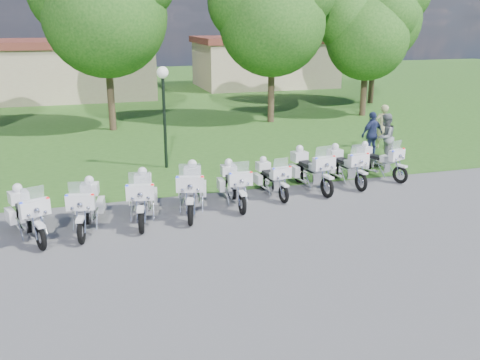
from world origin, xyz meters
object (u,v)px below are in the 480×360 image
object	(u,v)px
motorcycle_6	(311,169)
bystander_a	(382,127)
motorcycle_3	(192,189)
motorcycle_5	(272,178)
lamp_post	(163,92)
bystander_c	(372,135)
motorcycle_2	(142,197)
bystander_b	(385,138)
motorcycle_4	(234,184)
motorcycle_0	(28,214)
motorcycle_1	(86,206)
motorcycle_8	(379,161)
motorcycle_7	(346,165)

from	to	relation	value
motorcycle_6	bystander_a	distance (m)	7.10
motorcycle_3	motorcycle_5	bearing A→B (deg)	-149.41
motorcycle_6	motorcycle_3	bearing A→B (deg)	6.51
lamp_post	bystander_c	xyz separation A→B (m)	(8.53, -0.81, -2.01)
bystander_a	bystander_c	xyz separation A→B (m)	(-1.23, -1.22, -0.03)
bystander_a	motorcycle_2	bearing A→B (deg)	36.96
bystander_b	motorcycle_3	bearing A→B (deg)	-11.72
motorcycle_3	motorcycle_4	bearing A→B (deg)	-152.58
motorcycle_0	bystander_a	size ratio (longest dim) A/B	1.18
motorcycle_4	bystander_c	world-z (taller)	bystander_c
motorcycle_2	bystander_a	distance (m)	12.73
bystander_c	motorcycle_0	bearing A→B (deg)	7.48
motorcycle_0	motorcycle_4	size ratio (longest dim) A/B	0.98
lamp_post	bystander_b	xyz separation A→B (m)	(8.70, -1.54, -1.99)
motorcycle_1	lamp_post	world-z (taller)	lamp_post
motorcycle_0	motorcycle_6	bearing A→B (deg)	171.29
motorcycle_3	motorcycle_8	distance (m)	7.50
motorcycle_1	motorcycle_7	distance (m)	9.02
motorcycle_8	bystander_b	bearing A→B (deg)	-146.84
bystander_c	motorcycle_7	bearing A→B (deg)	34.09
bystander_b	bystander_c	distance (m)	0.75
lamp_post	motorcycle_0	bearing A→B (deg)	-128.32
motorcycle_5	lamp_post	distance (m)	5.67
motorcycle_5	motorcycle_6	bearing A→B (deg)	-177.33
motorcycle_2	bystander_a	world-z (taller)	bystander_a
motorcycle_1	bystander_c	distance (m)	12.63
motorcycle_0	motorcycle_7	bearing A→B (deg)	171.00
bystander_a	motorcycle_8	bearing A→B (deg)	67.59
motorcycle_1	motorcycle_5	size ratio (longest dim) A/B	1.13
motorcycle_1	motorcycle_7	size ratio (longest dim) A/B	1.02
lamp_post	motorcycle_8	bearing A→B (deg)	-26.17
motorcycle_2	bystander_c	xyz separation A→B (m)	(10.09, 4.60, 0.26)
motorcycle_4	bystander_b	distance (m)	8.06
motorcycle_1	motorcycle_6	xyz separation A→B (m)	(7.40, 1.58, 0.02)
motorcycle_8	bystander_a	size ratio (longest dim) A/B	1.09
motorcycle_8	lamp_post	world-z (taller)	lamp_post
motorcycle_1	motorcycle_6	distance (m)	7.57
motorcycle_2	motorcycle_3	size ratio (longest dim) A/B	0.98
bystander_a	motorcycle_3	bearing A→B (deg)	39.43
motorcycle_4	bystander_b	world-z (taller)	bystander_b
motorcycle_8	bystander_b	xyz separation A→B (m)	(1.44, 2.03, 0.34)
motorcycle_7	motorcycle_4	bearing A→B (deg)	7.25
lamp_post	bystander_a	xyz separation A→B (m)	(9.76, 0.42, -1.98)
motorcycle_3	bystander_a	size ratio (longest dim) A/B	1.30
motorcycle_0	motorcycle_6	size ratio (longest dim) A/B	0.93
motorcycle_5	bystander_c	size ratio (longest dim) A/B	1.10
bystander_a	motorcycle_1	bearing A→B (deg)	35.10
motorcycle_1	motorcycle_2	distance (m)	1.58
motorcycle_8	bystander_c	xyz separation A→B (m)	(1.28, 2.76, 0.33)
motorcycle_4	motorcycle_0	bearing A→B (deg)	11.45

